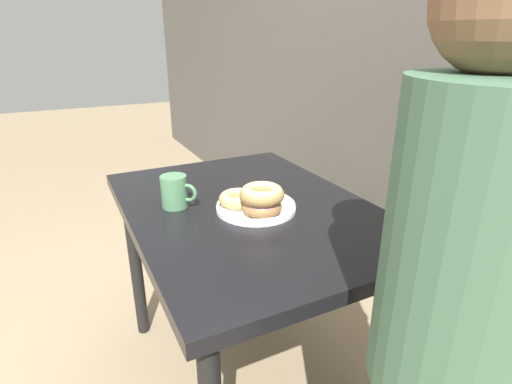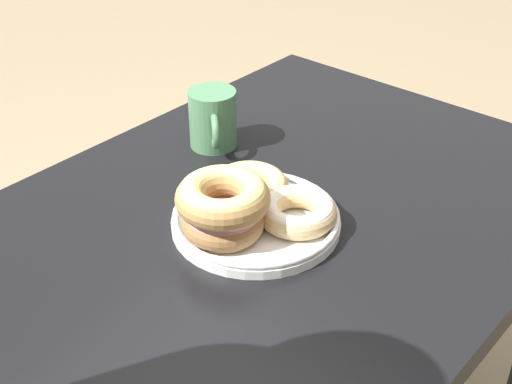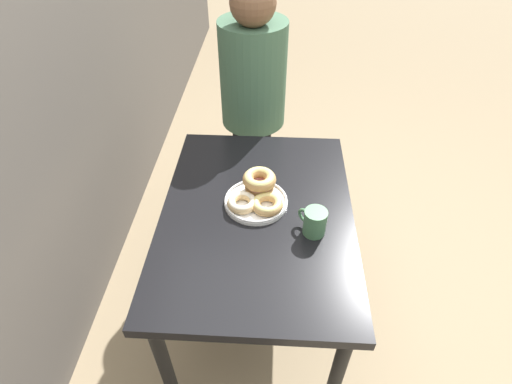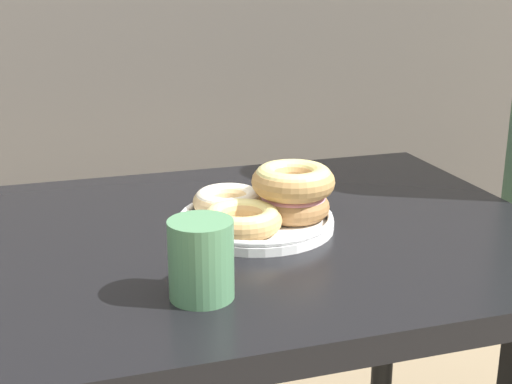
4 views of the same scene
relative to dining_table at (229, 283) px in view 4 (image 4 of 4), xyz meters
name	(u,v)px [view 4 (image 4 of 4)]	position (x,y,z in m)	size (l,w,h in m)	color
dining_table	(229,283)	(0.00, 0.00, 0.00)	(1.03, 0.74, 0.73)	black
donut_plate	(265,205)	(0.06, 0.00, 0.13)	(0.27, 0.26, 0.10)	white
coffee_mug	(202,258)	(-0.09, -0.21, 0.14)	(0.10, 0.10, 0.10)	#4C7F56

